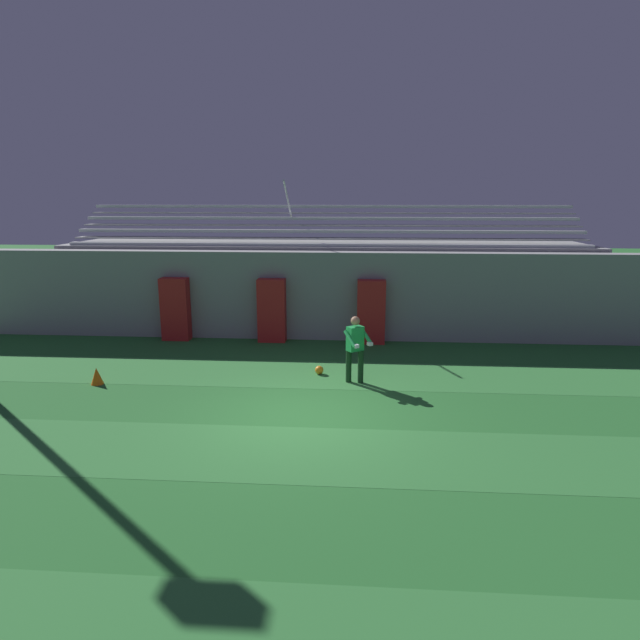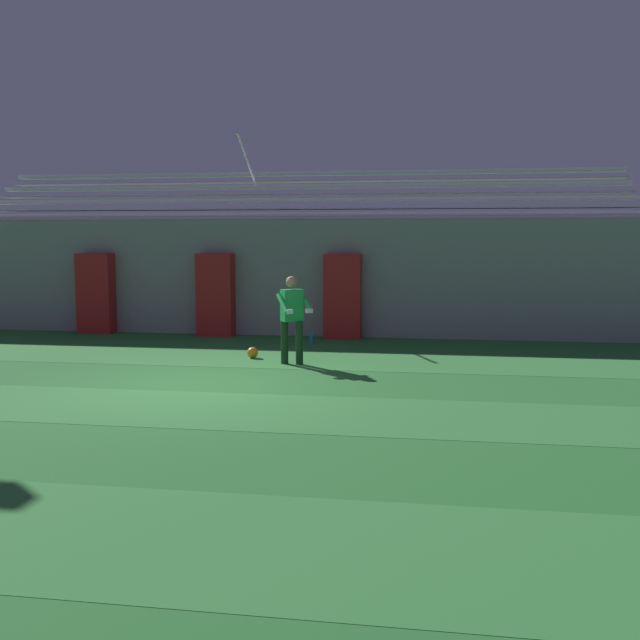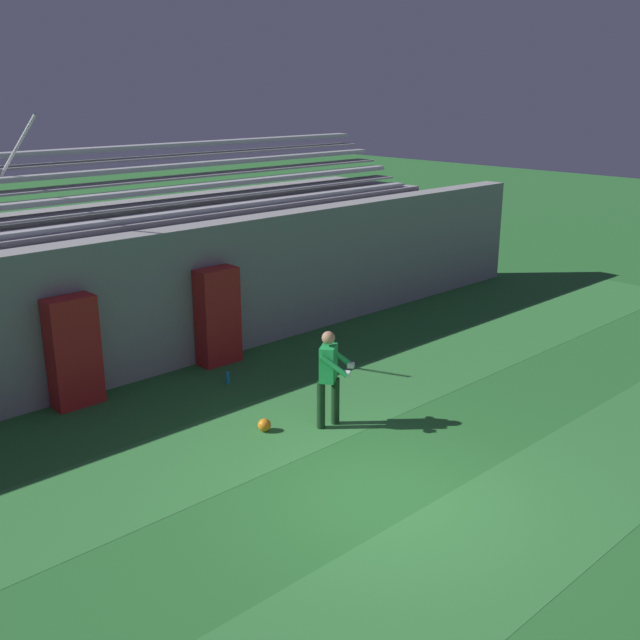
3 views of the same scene
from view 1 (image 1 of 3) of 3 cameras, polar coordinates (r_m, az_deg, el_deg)
The scene contains 12 objects.
ground_plane at distance 11.30m, azimuth -1.97°, elevation -10.30°, with size 80.00×80.00×0.00m, color #286B2D.
turf_stripe_mid at distance 9.85m, azimuth -2.97°, elevation -13.96°, with size 28.00×2.19×0.01m, color #337A38.
turf_stripe_far at distance 13.88m, azimuth -0.78°, elevation -5.79°, with size 28.00×2.19×0.01m, color #337A38.
back_wall at distance 17.14m, azimuth 0.24°, elevation 2.64°, with size 24.00×0.60×2.80m, color gray.
padding_pillar_gate_left at distance 16.85m, azimuth -5.16°, elevation 1.01°, with size 0.87×0.44×1.99m, color #B21E1E.
padding_pillar_gate_right at distance 16.65m, azimuth 5.46°, elevation 0.86°, with size 0.87×0.44×1.99m, color #B21E1E.
padding_pillar_far_left at distance 17.61m, azimuth -15.16°, elevation 1.13°, with size 0.87×0.44×1.99m, color #B21E1E.
bleacher_stand at distance 19.09m, azimuth 0.64°, elevation 3.99°, with size 18.00×3.35×5.03m.
goalkeeper at distance 13.02m, azimuth 3.79°, elevation -2.71°, with size 0.74×0.72×1.67m.
soccer_ball at distance 13.86m, azimuth -0.08°, elevation -5.36°, with size 0.22×0.22×0.22m, color orange.
traffic_cone at distance 14.19m, azimuth -22.71°, elevation -5.52°, with size 0.30×0.30×0.42m, color orange.
water_bottle at distance 15.83m, azimuth 3.42°, elevation -3.01°, with size 0.07×0.07×0.24m, color #1E8CD8.
Camera 1 is at (1.11, -10.33, 4.44)m, focal length 30.00 mm.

